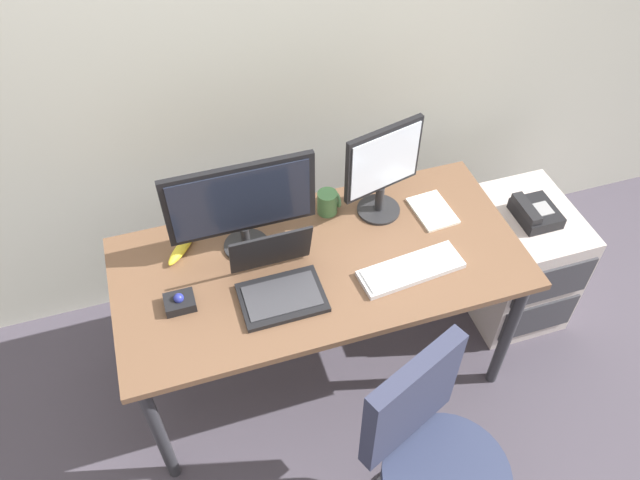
{
  "coord_description": "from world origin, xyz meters",
  "views": [
    {
      "loc": [
        -0.48,
        -1.53,
        2.6
      ],
      "look_at": [
        0.0,
        0.0,
        0.87
      ],
      "focal_mm": 35.18,
      "sensor_mm": 36.0,
      "label": 1
    }
  ],
  "objects_px": {
    "keyboard": "(411,269)",
    "coffee_mug": "(328,202)",
    "trackball_mouse": "(180,302)",
    "file_cabinet": "(516,261)",
    "office_chair": "(431,469)",
    "laptop": "(278,280)",
    "monitor_side": "(383,168)",
    "banana": "(182,248)",
    "desk_phone": "(535,213)",
    "monitor_main": "(241,204)",
    "paper_notepad": "(433,211)"
  },
  "relations": [
    {
      "from": "desk_phone",
      "to": "coffee_mug",
      "type": "bearing_deg",
      "value": 167.85
    },
    {
      "from": "keyboard",
      "to": "paper_notepad",
      "type": "distance_m",
      "value": 0.35
    },
    {
      "from": "monitor_main",
      "to": "coffee_mug",
      "type": "relative_size",
      "value": 5.55
    },
    {
      "from": "keyboard",
      "to": "coffee_mug",
      "type": "xyz_separation_m",
      "value": [
        -0.2,
        0.41,
        0.04
      ]
    },
    {
      "from": "monitor_side",
      "to": "banana",
      "type": "height_order",
      "value": "monitor_side"
    },
    {
      "from": "file_cabinet",
      "to": "trackball_mouse",
      "type": "bearing_deg",
      "value": -175.28
    },
    {
      "from": "trackball_mouse",
      "to": "coffee_mug",
      "type": "xyz_separation_m",
      "value": [
        0.67,
        0.31,
        0.03
      ]
    },
    {
      "from": "desk_phone",
      "to": "laptop",
      "type": "relative_size",
      "value": 0.64
    },
    {
      "from": "file_cabinet",
      "to": "coffee_mug",
      "type": "distance_m",
      "value": 1.05
    },
    {
      "from": "laptop",
      "to": "coffee_mug",
      "type": "distance_m",
      "value": 0.46
    },
    {
      "from": "trackball_mouse",
      "to": "banana",
      "type": "bearing_deg",
      "value": 79.6
    },
    {
      "from": "laptop",
      "to": "trackball_mouse",
      "type": "distance_m",
      "value": 0.37
    },
    {
      "from": "monitor_side",
      "to": "trackball_mouse",
      "type": "xyz_separation_m",
      "value": [
        -0.87,
        -0.24,
        -0.22
      ]
    },
    {
      "from": "laptop",
      "to": "trackball_mouse",
      "type": "height_order",
      "value": "laptop"
    },
    {
      "from": "desk_phone",
      "to": "paper_notepad",
      "type": "xyz_separation_m",
      "value": [
        -0.48,
        0.06,
        0.1
      ]
    },
    {
      "from": "monitor_side",
      "to": "keyboard",
      "type": "distance_m",
      "value": 0.41
    },
    {
      "from": "banana",
      "to": "paper_notepad",
      "type": "bearing_deg",
      "value": -5.14
    },
    {
      "from": "monitor_side",
      "to": "paper_notepad",
      "type": "height_order",
      "value": "monitor_side"
    },
    {
      "from": "monitor_main",
      "to": "keyboard",
      "type": "distance_m",
      "value": 0.69
    },
    {
      "from": "file_cabinet",
      "to": "paper_notepad",
      "type": "bearing_deg",
      "value": 175.17
    },
    {
      "from": "office_chair",
      "to": "keyboard",
      "type": "xyz_separation_m",
      "value": [
        0.16,
        0.63,
        0.33
      ]
    },
    {
      "from": "laptop",
      "to": "banana",
      "type": "height_order",
      "value": "laptop"
    },
    {
      "from": "coffee_mug",
      "to": "office_chair",
      "type": "bearing_deg",
      "value": -87.41
    },
    {
      "from": "office_chair",
      "to": "paper_notepad",
      "type": "height_order",
      "value": "office_chair"
    },
    {
      "from": "trackball_mouse",
      "to": "paper_notepad",
      "type": "distance_m",
      "value": 1.1
    },
    {
      "from": "desk_phone",
      "to": "file_cabinet",
      "type": "bearing_deg",
      "value": 63.22
    },
    {
      "from": "file_cabinet",
      "to": "monitor_main",
      "type": "bearing_deg",
      "value": 176.31
    },
    {
      "from": "keyboard",
      "to": "banana",
      "type": "relative_size",
      "value": 2.22
    },
    {
      "from": "keyboard",
      "to": "laptop",
      "type": "xyz_separation_m",
      "value": [
        -0.51,
        0.07,
        0.04
      ]
    },
    {
      "from": "office_chair",
      "to": "monitor_side",
      "type": "xyz_separation_m",
      "value": [
        0.16,
        0.97,
        0.55
      ]
    },
    {
      "from": "laptop",
      "to": "desk_phone",
      "type": "bearing_deg",
      "value": 6.94
    },
    {
      "from": "monitor_main",
      "to": "paper_notepad",
      "type": "xyz_separation_m",
      "value": [
        0.79,
        -0.04,
        -0.23
      ]
    },
    {
      "from": "office_chair",
      "to": "banana",
      "type": "distance_m",
      "value": 1.24
    },
    {
      "from": "monitor_main",
      "to": "coffee_mug",
      "type": "distance_m",
      "value": 0.43
    },
    {
      "from": "coffee_mug",
      "to": "banana",
      "type": "distance_m",
      "value": 0.62
    },
    {
      "from": "monitor_side",
      "to": "paper_notepad",
      "type": "distance_m",
      "value": 0.32
    },
    {
      "from": "monitor_main",
      "to": "file_cabinet",
      "type": "bearing_deg",
      "value": -3.69
    },
    {
      "from": "file_cabinet",
      "to": "office_chair",
      "type": "height_order",
      "value": "office_chair"
    },
    {
      "from": "office_chair",
      "to": "monitor_main",
      "type": "relative_size",
      "value": 1.67
    },
    {
      "from": "office_chair",
      "to": "coffee_mug",
      "type": "relative_size",
      "value": 9.29
    },
    {
      "from": "file_cabinet",
      "to": "laptop",
      "type": "bearing_deg",
      "value": -172.34
    },
    {
      "from": "file_cabinet",
      "to": "monitor_main",
      "type": "xyz_separation_m",
      "value": [
        -1.28,
        0.08,
        0.68
      ]
    },
    {
      "from": "laptop",
      "to": "coffee_mug",
      "type": "height_order",
      "value": "laptop"
    },
    {
      "from": "laptop",
      "to": "coffee_mug",
      "type": "bearing_deg",
      "value": 48.09
    },
    {
      "from": "keyboard",
      "to": "laptop",
      "type": "distance_m",
      "value": 0.51
    },
    {
      "from": "file_cabinet",
      "to": "laptop",
      "type": "height_order",
      "value": "laptop"
    },
    {
      "from": "office_chair",
      "to": "paper_notepad",
      "type": "relative_size",
      "value": 4.57
    },
    {
      "from": "keyboard",
      "to": "laptop",
      "type": "relative_size",
      "value": 1.35
    },
    {
      "from": "keyboard",
      "to": "coffee_mug",
      "type": "relative_size",
      "value": 4.12
    },
    {
      "from": "desk_phone",
      "to": "trackball_mouse",
      "type": "distance_m",
      "value": 1.57
    }
  ]
}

